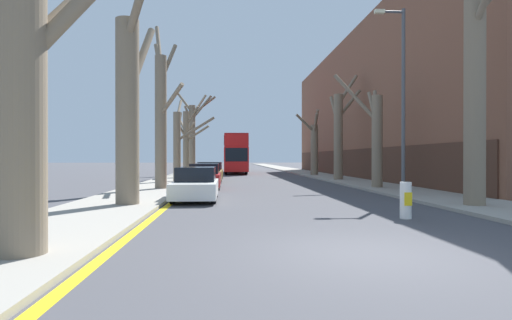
# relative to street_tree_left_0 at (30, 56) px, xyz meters

# --- Properties ---
(ground_plane) EXTENTS (300.00, 300.00, 0.00)m
(ground_plane) POSITION_rel_street_tree_left_0_xyz_m (5.89, -0.02, -3.51)
(ground_plane) COLOR #424247
(sidewalk_left) EXTENTS (3.44, 120.00, 0.12)m
(sidewalk_left) POSITION_rel_street_tree_left_0_xyz_m (-0.70, 49.98, -3.45)
(sidewalk_left) COLOR gray
(sidewalk_left) RESTS_ON ground
(sidewalk_right) EXTENTS (3.44, 120.00, 0.12)m
(sidewalk_right) POSITION_rel_street_tree_left_0_xyz_m (12.47, 49.98, -3.45)
(sidewalk_right) COLOR gray
(sidewalk_right) RESTS_ON ground
(building_facade_right) EXTENTS (10.08, 42.69, 12.81)m
(building_facade_right) POSITION_rel_street_tree_left_0_xyz_m (19.18, 28.94, 2.88)
(building_facade_right) COLOR brown
(building_facade_right) RESTS_ON ground
(kerb_line_stripe) EXTENTS (0.24, 120.00, 0.01)m
(kerb_line_stripe) POSITION_rel_street_tree_left_0_xyz_m (1.20, 49.98, -3.50)
(kerb_line_stripe) COLOR yellow
(kerb_line_stripe) RESTS_ON ground
(street_tree_left_0) EXTENTS (4.24, 2.70, 8.50)m
(street_tree_left_0) POSITION_rel_street_tree_left_0_xyz_m (0.00, 0.00, 0.00)
(street_tree_left_0) COLOR #7A6B56
(street_tree_left_0) RESTS_ON ground
(street_tree_left_1) EXTENTS (2.59, 4.70, 8.53)m
(street_tree_left_1) POSITION_rel_street_tree_left_0_xyz_m (-0.13, 7.40, 0.32)
(street_tree_left_1) COLOR #7A6B56
(street_tree_left_1) RESTS_ON ground
(street_tree_left_2) EXTENTS (2.05, 3.28, 9.36)m
(street_tree_left_2) POSITION_rel_street_tree_left_0_xyz_m (-0.18, 14.73, 0.58)
(street_tree_left_2) COLOR #7A6B56
(street_tree_left_2) RESTS_ON ground
(street_tree_left_3) EXTENTS (2.96, 2.15, 6.18)m
(street_tree_left_3) POSITION_rel_street_tree_left_0_xyz_m (-0.12, 21.79, -0.69)
(street_tree_left_3) COLOR #7A6B56
(street_tree_left_3) RESTS_ON ground
(street_tree_left_4) EXTENTS (2.86, 4.19, 6.26)m
(street_tree_left_4) POSITION_rel_street_tree_left_0_xyz_m (-0.17, 27.91, -0.30)
(street_tree_left_4) COLOR #7A6B56
(street_tree_left_4) RESTS_ON ground
(street_tree_left_5) EXTENTS (4.11, 2.94, 8.73)m
(street_tree_left_5) POSITION_rel_street_tree_left_0_xyz_m (-0.19, 34.84, 0.81)
(street_tree_left_5) COLOR #7A6B56
(street_tree_left_5) RESTS_ON ground
(street_tree_right_0) EXTENTS (1.70, 3.95, 8.84)m
(street_tree_right_0) POSITION_rel_street_tree_left_0_xyz_m (12.01, 6.10, 0.78)
(street_tree_right_0) COLOR #7A6B56
(street_tree_right_0) RESTS_ON ground
(street_tree_right_1) EXTENTS (2.70, 2.20, 6.68)m
(street_tree_right_1) POSITION_rel_street_tree_left_0_xyz_m (11.75, 14.90, -0.48)
(street_tree_right_1) COLOR #7A6B56
(street_tree_right_1) RESTS_ON ground
(street_tree_right_2) EXTENTS (2.43, 2.09, 8.41)m
(street_tree_right_2) POSITION_rel_street_tree_left_0_xyz_m (12.02, 23.19, 0.32)
(street_tree_right_2) COLOR #7A6B56
(street_tree_right_2) RESTS_ON ground
(street_tree_right_3) EXTENTS (2.38, 2.12, 6.43)m
(street_tree_right_3) POSITION_rel_street_tree_left_0_xyz_m (11.87, 31.43, -0.60)
(street_tree_right_3) COLOR #7A6B56
(street_tree_right_3) RESTS_ON ground
(double_decker_bus) EXTENTS (2.55, 11.24, 4.32)m
(double_decker_bus) POSITION_rel_street_tree_left_0_xyz_m (4.31, 38.85, -1.06)
(double_decker_bus) COLOR red
(double_decker_bus) RESTS_ON ground
(parked_car_0) EXTENTS (1.77, 4.26, 1.37)m
(parked_car_0) POSITION_rel_street_tree_left_0_xyz_m (2.08, 9.60, -2.86)
(parked_car_0) COLOR silver
(parked_car_0) RESTS_ON ground
(parked_car_1) EXTENTS (1.80, 4.04, 1.44)m
(parked_car_1) POSITION_rel_street_tree_left_0_xyz_m (2.08, 15.70, -2.83)
(parked_car_1) COLOR maroon
(parked_car_1) RESTS_ON ground
(parked_car_2) EXTENTS (1.80, 4.24, 1.46)m
(parked_car_2) POSITION_rel_street_tree_left_0_xyz_m (2.08, 21.73, -2.82)
(parked_car_2) COLOR olive
(parked_car_2) RESTS_ON ground
(parked_car_3) EXTENTS (1.81, 4.40, 1.40)m
(parked_car_3) POSITION_rel_street_tree_left_0_xyz_m (2.08, 27.69, -2.85)
(parked_car_3) COLOR olive
(parked_car_3) RESTS_ON ground
(lamp_post) EXTENTS (1.40, 0.20, 8.45)m
(lamp_post) POSITION_rel_street_tree_left_0_xyz_m (11.17, 10.24, 1.18)
(lamp_post) COLOR #4C4F54
(lamp_post) RESTS_ON ground
(traffic_bollard) EXTENTS (0.33, 0.34, 1.06)m
(traffic_bollard) POSITION_rel_street_tree_left_0_xyz_m (8.54, 4.05, -2.98)
(traffic_bollard) COLOR white
(traffic_bollard) RESTS_ON ground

